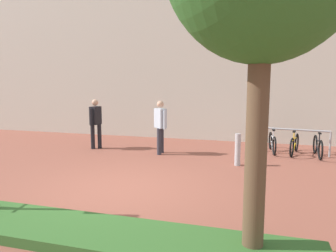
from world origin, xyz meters
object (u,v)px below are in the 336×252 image
object	(u,v)px
bollard_steel	(238,150)
person_shirt_blue	(160,124)
bike_rack_cluster	(294,144)
person_suited_navy	(96,121)

from	to	relation	value
bollard_steel	person_shirt_blue	size ratio (longest dim) A/B	0.52
bollard_steel	bike_rack_cluster	bearing A→B (deg)	49.27
bollard_steel	person_shirt_blue	distance (m)	2.69
bike_rack_cluster	person_shirt_blue	size ratio (longest dim) A/B	1.22
bollard_steel	person_shirt_blue	xyz separation A→B (m)	(-2.51, 0.81, 0.53)
bike_rack_cluster	bollard_steel	bearing A→B (deg)	-130.73
person_shirt_blue	person_suited_navy	size ratio (longest dim) A/B	1.00
bike_rack_cluster	person_suited_navy	xyz separation A→B (m)	(-6.56, -0.95, 0.63)
bike_rack_cluster	bollard_steel	distance (m)	2.54
bollard_steel	person_suited_navy	size ratio (longest dim) A/B	0.52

